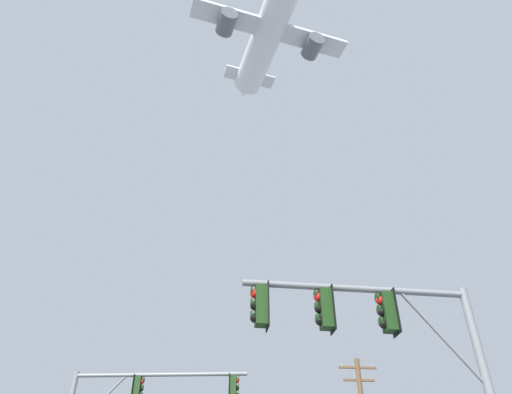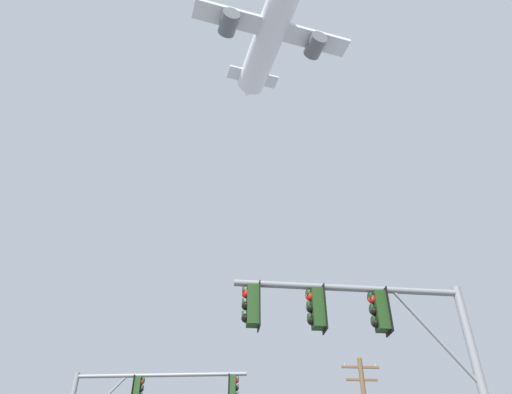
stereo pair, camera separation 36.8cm
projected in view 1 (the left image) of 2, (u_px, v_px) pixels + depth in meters
signal_pole_near at (389, 347)px, 10.21m from camera, size 5.38×0.59×6.38m
airplane at (272, 23)px, 58.45m from camera, size 20.13×26.05×7.13m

